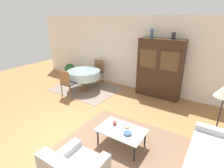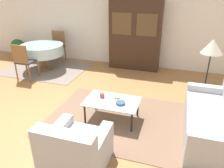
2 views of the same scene
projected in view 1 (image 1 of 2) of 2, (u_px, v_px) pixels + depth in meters
ground_plane at (72, 138)px, 4.08m from camera, size 14.00×14.00×0.00m
wall_back at (140, 54)px, 6.43m from camera, size 10.00×0.06×2.70m
area_rug at (127, 146)px, 3.84m from camera, size 2.67×2.00×0.01m
dining_rug at (86, 89)px, 6.87m from camera, size 2.43×1.87×0.01m
coffee_table at (121, 131)px, 3.73m from camera, size 1.00×0.65×0.40m
display_cabinet at (159, 69)px, 5.91m from camera, size 1.48×0.45×2.00m
dining_table at (84, 74)px, 6.60m from camera, size 1.24×1.24×0.75m
dining_chair_near at (67, 82)px, 5.96m from camera, size 0.44×0.44×0.97m
dining_chair_far at (97, 70)px, 7.28m from camera, size 0.44×0.44×0.97m
cup at (115, 123)px, 3.88m from camera, size 0.09×0.09×0.08m
bowl at (128, 133)px, 3.57m from camera, size 0.17×0.17×0.04m
bowl_small at (127, 127)px, 3.80m from camera, size 0.12×0.12×0.03m
vase_tall at (152, 33)px, 5.69m from camera, size 0.10×0.10×0.29m
vase_short at (173, 36)px, 5.35m from camera, size 0.12×0.12×0.21m
potted_plant at (70, 70)px, 7.94m from camera, size 0.46×0.46×0.67m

